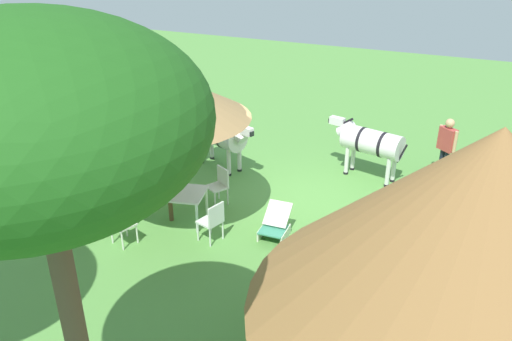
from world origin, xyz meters
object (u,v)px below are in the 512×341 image
(zebra_toward_hut, at_px, (221,134))
(guest_beside_umbrella, at_px, (134,154))
(patio_chair_west_end, at_px, (136,181))
(zebra_nearest_camera, at_px, (434,201))
(patio_dining_table, at_px, (170,194))
(patio_chair_near_lawn, at_px, (119,223))
(zebra_by_umbrella, at_px, (370,142))
(thatched_hut, at_px, (471,278))
(striped_lounge_chair, at_px, (275,225))
(shade_umbrella, at_px, (161,95))
(standing_watcher, at_px, (447,144))
(acacia_tree_behind_hut, at_px, (33,124))
(patio_chair_near_hut, at_px, (219,183))
(patio_chair_east_end, at_px, (213,220))

(zebra_toward_hut, bearing_deg, guest_beside_umbrella, -10.77)
(patio_chair_west_end, xyz_separation_m, zebra_nearest_camera, (-6.62, -1.06, 0.47))
(patio_dining_table, relative_size, patio_chair_near_lawn, 1.94)
(patio_dining_table, bearing_deg, patio_chair_near_lawn, 72.74)
(guest_beside_umbrella, height_order, zebra_by_umbrella, guest_beside_umbrella)
(thatched_hut, distance_m, striped_lounge_chair, 5.38)
(shade_umbrella, xyz_separation_m, patio_chair_near_lawn, (0.39, 1.26, -2.40))
(standing_watcher, distance_m, zebra_toward_hut, 5.86)
(patio_chair_near_lawn, relative_size, patio_chair_west_end, 1.00)
(patio_chair_west_end, distance_m, acacia_tree_behind_hut, 7.93)
(patio_chair_near_lawn, bearing_deg, guest_beside_umbrella, 136.57)
(shade_umbrella, xyz_separation_m, standing_watcher, (-5.27, -4.73, -1.91))
(zebra_toward_hut, bearing_deg, zebra_nearest_camera, 95.76)
(patio_chair_near_hut, bearing_deg, striped_lounge_chair, -176.70)
(patio_chair_near_lawn, height_order, zebra_by_umbrella, zebra_by_umbrella)
(standing_watcher, distance_m, acacia_tree_behind_hut, 10.97)
(shade_umbrella, bearing_deg, patio_chair_near_lawn, 72.74)
(patio_chair_east_end, distance_m, patio_chair_near_hut, 1.66)
(striped_lounge_chair, xyz_separation_m, zebra_nearest_camera, (-3.00, -1.13, 0.73))
(standing_watcher, relative_size, acacia_tree_behind_hut, 0.31)
(thatched_hut, height_order, striped_lounge_chair, thatched_hut)
(patio_chair_west_end, bearing_deg, shade_umbrella, 90.00)
(shade_umbrella, xyz_separation_m, patio_chair_east_end, (-1.28, 0.34, -2.40))
(patio_chair_near_hut, distance_m, standing_watcher, 5.88)
(patio_chair_west_end, distance_m, guest_beside_umbrella, 0.71)
(standing_watcher, bearing_deg, patio_chair_near_hut, 76.23)
(striped_lounge_chair, distance_m, zebra_by_umbrella, 3.90)
(shade_umbrella, height_order, striped_lounge_chair, shade_umbrella)
(thatched_hut, xyz_separation_m, zebra_toward_hut, (6.46, -5.81, -1.34))
(patio_chair_east_end, height_order, acacia_tree_behind_hut, acacia_tree_behind_hut)
(thatched_hut, xyz_separation_m, zebra_by_umbrella, (2.67, -6.89, -1.34))
(acacia_tree_behind_hut, bearing_deg, standing_watcher, -105.34)
(patio_chair_near_lawn, xyz_separation_m, zebra_by_umbrella, (-3.86, -5.31, 0.47))
(zebra_by_umbrella, xyz_separation_m, acacia_tree_behind_hut, (0.95, 9.36, 3.48))
(zebra_toward_hut, bearing_deg, patio_chair_west_end, -0.11)
(patio_chair_east_end, xyz_separation_m, patio_chair_near_hut, (0.67, -1.52, 0.00))
(patio_dining_table, xyz_separation_m, patio_chair_west_end, (1.25, -0.45, -0.14))
(patio_chair_east_end, xyz_separation_m, zebra_toward_hut, (1.60, -3.31, 0.47))
(patio_chair_near_lawn, bearing_deg, patio_chair_east_end, 46.09)
(thatched_hut, height_order, patio_chair_east_end, thatched_hut)
(zebra_toward_hut, bearing_deg, patio_chair_near_lawn, 19.10)
(patio_dining_table, bearing_deg, striped_lounge_chair, -170.83)
(guest_beside_umbrella, relative_size, standing_watcher, 0.98)
(patio_chair_west_end, bearing_deg, patio_chair_near_hut, 131.11)
(patio_chair_east_end, xyz_separation_m, acacia_tree_behind_hut, (-1.24, 4.96, 3.95))
(thatched_hut, height_order, zebra_by_umbrella, thatched_hut)
(standing_watcher, bearing_deg, acacia_tree_behind_hut, 113.56)
(thatched_hut, bearing_deg, striped_lounge_chair, -40.58)
(acacia_tree_behind_hut, bearing_deg, thatched_hut, -145.75)
(shade_umbrella, bearing_deg, patio_chair_east_end, 164.93)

